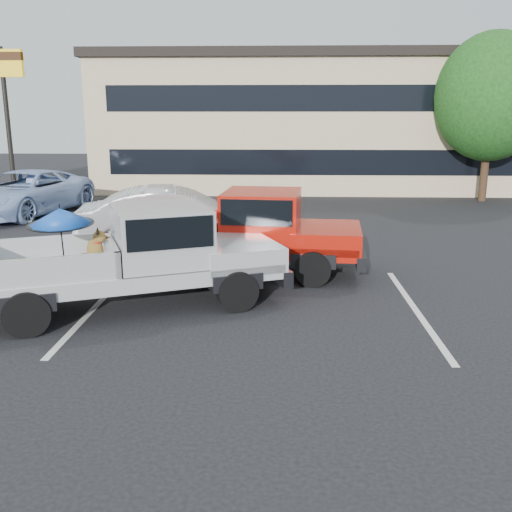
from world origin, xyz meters
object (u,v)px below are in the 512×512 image
object	(u,v)px
motel_sign	(4,84)
tree_right	(491,97)
tree_back	(382,98)
silver_pickup	(149,251)
red_pickup	(254,229)
silver_sedan	(177,220)
blue_suv	(25,193)

from	to	relation	value
motel_sign	tree_right	distance (m)	19.11
motel_sign	tree_back	xyz separation A→B (m)	(16.00, 10.00, -0.24)
silver_pickup	red_pickup	distance (m)	3.01
motel_sign	tree_right	world-z (taller)	tree_right
tree_right	motel_sign	bearing A→B (deg)	-173.99
tree_right	silver_sedan	world-z (taller)	tree_right
silver_sedan	red_pickup	bearing A→B (deg)	-143.70
tree_right	red_pickup	bearing A→B (deg)	-128.26
motel_sign	silver_pickup	xyz separation A→B (m)	(8.03, -11.89, -3.60)
silver_sedan	blue_suv	xyz separation A→B (m)	(-6.45, 5.38, -0.05)
motel_sign	silver_sedan	xyz separation A→B (m)	(7.79, -7.50, -3.81)
blue_suv	red_pickup	bearing A→B (deg)	-28.06
motel_sign	red_pickup	size ratio (longest dim) A/B	1.03
motel_sign	red_pickup	world-z (taller)	motel_sign
red_pickup	blue_suv	size ratio (longest dim) A/B	1.02
tree_right	tree_back	size ratio (longest dim) A/B	0.95
tree_right	silver_sedan	size ratio (longest dim) A/B	1.33
tree_right	tree_back	world-z (taller)	tree_back
tree_right	blue_suv	size ratio (longest dim) A/B	1.19
silver_sedan	blue_suv	bearing A→B (deg)	40.44
tree_back	red_pickup	bearing A→B (deg)	-107.34
tree_back	red_pickup	distance (m)	20.74
tree_right	silver_pickup	size ratio (longest dim) A/B	1.13
blue_suv	silver_sedan	bearing A→B (deg)	-26.98
tree_right	blue_suv	distance (m)	18.45
silver_pickup	silver_sedan	bearing A→B (deg)	70.98
tree_back	blue_suv	world-z (taller)	tree_back
motel_sign	silver_sedan	bearing A→B (deg)	-43.90
tree_right	red_pickup	xyz separation A→B (m)	(-9.10, -11.54, -3.18)
tree_back	red_pickup	world-z (taller)	tree_back
tree_back	silver_pickup	distance (m)	23.54
blue_suv	tree_back	bearing A→B (deg)	52.46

